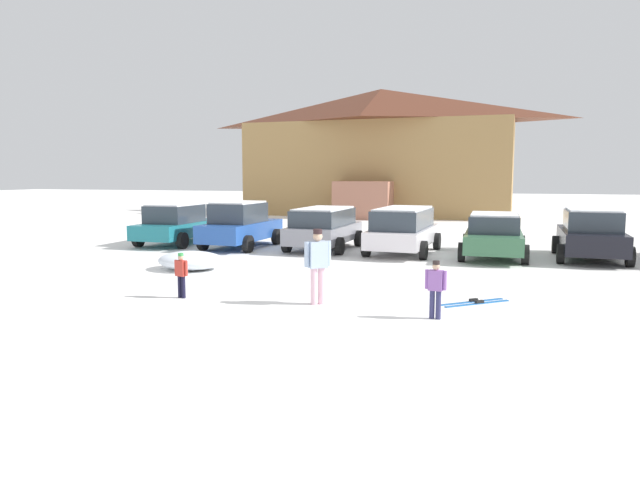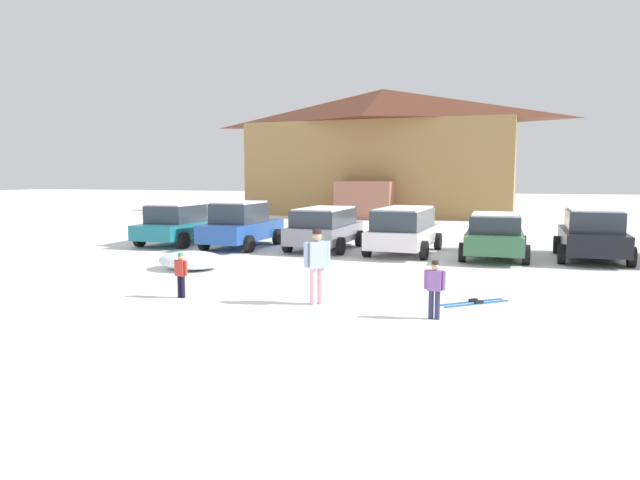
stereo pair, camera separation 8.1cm
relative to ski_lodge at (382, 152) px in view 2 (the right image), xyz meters
The scene contains 13 objects.
ground 32.18m from the ski_lodge, 82.08° to the right, with size 160.00×160.00×0.00m, color white.
ski_lodge is the anchor object (origin of this frame).
parked_teal_hatchback 20.56m from the ski_lodge, 103.25° to the right, with size 2.18×4.34×1.66m.
parked_blue_hatchback 20.35m from the ski_lodge, 94.84° to the right, with size 2.25×4.23×1.80m.
parked_grey_wagon 19.97m from the ski_lodge, 85.34° to the right, with size 2.36×4.20×1.60m.
parked_white_suv 20.57m from the ski_lodge, 76.77° to the right, with size 2.44×4.62×1.66m.
parked_green_coupe 21.66m from the ski_lodge, 68.64° to the right, with size 2.20×4.65×1.53m.
parked_black_sedan 22.67m from the ski_lodge, 60.92° to the right, with size 2.33×4.20×1.72m.
skier_adult_in_blue_parka 28.97m from the ski_lodge, 81.87° to the right, with size 0.51×0.44×1.67m.
skier_child_in_red_jacket 29.01m from the ski_lodge, 88.30° to the right, with size 0.38×0.21×1.05m.
skier_child_in_purple_jacket 30.00m from the ski_lodge, 77.06° to the right, with size 0.43×0.20×1.16m.
pair_of_skis 28.67m from the ski_lodge, 74.88° to the right, with size 1.49×1.31×0.08m.
plowed_snow_pile 25.50m from the ski_lodge, 92.14° to the right, with size 2.02×1.61×0.55m, color white.
Camera 2 is at (3.35, -8.65, 2.85)m, focal length 32.00 mm.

